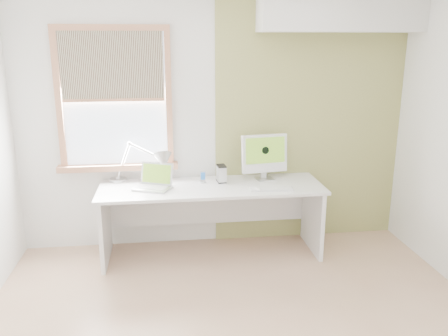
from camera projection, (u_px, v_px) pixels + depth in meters
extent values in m
cube|color=tan|center=(242.00, 336.00, 3.40)|extent=(4.00, 3.50, 0.02)
cube|color=white|center=(215.00, 122.00, 4.74)|extent=(4.00, 0.02, 2.60)
cube|color=white|center=(344.00, 318.00, 1.37)|extent=(4.00, 0.02, 2.60)
cube|color=#928F4E|center=(309.00, 120.00, 4.84)|extent=(2.00, 0.02, 2.60)
cube|color=white|center=(341.00, 9.00, 4.42)|extent=(1.60, 0.40, 0.42)
cube|color=#A76D4E|center=(59.00, 101.00, 4.45)|extent=(0.06, 0.06, 1.42)
cube|color=#A76D4E|center=(169.00, 99.00, 4.58)|extent=(0.06, 0.06, 1.42)
cube|color=#A76D4E|center=(110.00, 27.00, 4.33)|extent=(1.00, 0.06, 0.06)
cube|color=#A76D4E|center=(119.00, 167.00, 4.67)|extent=(1.20, 0.14, 0.06)
cube|color=#D1E2F9|center=(115.00, 99.00, 4.53)|extent=(1.00, 0.01, 1.30)
cube|color=beige|center=(112.00, 66.00, 4.40)|extent=(0.98, 0.02, 0.65)
cube|color=#A76D4E|center=(114.00, 100.00, 4.49)|extent=(0.98, 0.03, 0.03)
cube|color=white|center=(211.00, 187.00, 4.52)|extent=(2.20, 0.70, 0.03)
cube|color=white|center=(105.00, 227.00, 4.49)|extent=(0.04, 0.64, 0.70)
cube|color=white|center=(313.00, 217.00, 4.75)|extent=(0.04, 0.64, 0.70)
cube|color=white|center=(209.00, 202.00, 4.90)|extent=(2.08, 0.02, 0.48)
cylinder|color=silver|center=(118.00, 179.00, 4.69)|extent=(0.22, 0.22, 0.02)
sphere|color=silver|center=(118.00, 178.00, 4.68)|extent=(0.06, 0.06, 0.05)
cylinder|color=silver|center=(124.00, 161.00, 4.62)|extent=(0.17, 0.08, 0.37)
sphere|color=silver|center=(129.00, 144.00, 4.56)|extent=(0.06, 0.06, 0.04)
cylinder|color=silver|center=(145.00, 151.00, 4.53)|extent=(0.31, 0.17, 0.14)
sphere|color=silver|center=(160.00, 158.00, 4.50)|extent=(0.05, 0.05, 0.04)
cone|color=silver|center=(163.00, 161.00, 4.50)|extent=(0.21, 0.26, 0.22)
cube|color=silver|center=(152.00, 188.00, 4.42)|extent=(0.40, 0.34, 0.02)
cube|color=#B2B5B7|center=(152.00, 187.00, 4.42)|extent=(0.31, 0.24, 0.00)
cube|color=silver|center=(157.00, 173.00, 4.49)|extent=(0.33, 0.20, 0.22)
cube|color=#5B8620|center=(157.00, 174.00, 4.49)|extent=(0.29, 0.16, 0.18)
cylinder|color=silver|center=(203.00, 182.00, 4.62)|extent=(0.07, 0.07, 0.02)
cube|color=silver|center=(203.00, 176.00, 4.60)|extent=(0.05, 0.02, 0.10)
cube|color=#194C99|center=(203.00, 176.00, 4.60)|extent=(0.04, 0.01, 0.08)
cube|color=silver|center=(221.00, 174.00, 4.63)|extent=(0.09, 0.14, 0.17)
cube|color=black|center=(221.00, 166.00, 4.61)|extent=(0.10, 0.14, 0.01)
cube|color=black|center=(221.00, 181.00, 4.65)|extent=(0.10, 0.14, 0.01)
cube|color=silver|center=(264.00, 179.00, 4.73)|extent=(0.19, 0.18, 0.01)
cube|color=silver|center=(264.00, 171.00, 4.73)|extent=(0.06, 0.03, 0.15)
cube|color=white|center=(264.00, 153.00, 4.68)|extent=(0.48, 0.15, 0.39)
cube|color=#5B8620|center=(265.00, 150.00, 4.64)|extent=(0.42, 0.09, 0.26)
cylinder|color=black|center=(266.00, 150.00, 4.64)|extent=(0.08, 0.02, 0.08)
cube|color=white|center=(272.00, 189.00, 4.40)|extent=(0.42, 0.16, 0.02)
cube|color=white|center=(272.00, 188.00, 4.39)|extent=(0.39, 0.12, 0.00)
ellipsoid|color=white|center=(258.00, 189.00, 4.37)|extent=(0.08, 0.11, 0.03)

